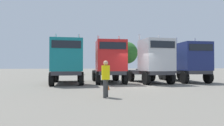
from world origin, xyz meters
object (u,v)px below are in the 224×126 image
Objects in this scene: semi_truck_navy at (189,62)px; visitor_in_hivis at (106,76)px; semi_truck_teal at (67,62)px; semi_truck_red at (110,62)px; semi_truck_silver at (153,61)px; traffic_cone_mid at (107,85)px.

semi_truck_navy reaches higher than visitor_in_hivis.
semi_truck_teal is 7.49m from visitor_in_hivis.
semi_truck_navy is at bearing 89.12° from semi_truck_red.
semi_truck_silver reaches higher than traffic_cone_mid.
semi_truck_navy is 11.26× the size of traffic_cone_mid.
semi_truck_red is 0.97× the size of semi_truck_navy.
semi_truck_silver is (3.70, -0.66, 0.07)m from semi_truck_red.
visitor_in_hivis is at bearing -41.39° from semi_truck_silver.
semi_truck_teal is 3.61m from semi_truck_red.
visitor_in_hivis is 3.17m from traffic_cone_mid.
semi_truck_silver is at bearing 79.66° from semi_truck_red.
semi_truck_navy reaches higher than traffic_cone_mid.
visitor_in_hivis is at bearing -98.35° from traffic_cone_mid.
traffic_cone_mid is at bearing -55.25° from semi_truck_silver.
semi_truck_red is at bearing 94.98° from semi_truck_teal.
visitor_in_hivis is (2.32, -7.07, -0.84)m from semi_truck_teal.
semi_truck_navy is at bearing 93.11° from semi_truck_silver.
semi_truck_teal is 0.99× the size of semi_truck_red.
semi_truck_teal reaches higher than semi_truck_navy.
semi_truck_teal is at bearing 124.60° from traffic_cone_mid.
semi_truck_teal is 3.48× the size of visitor_in_hivis.
visitor_in_hivis is (-8.69, -7.46, -0.83)m from semi_truck_navy.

